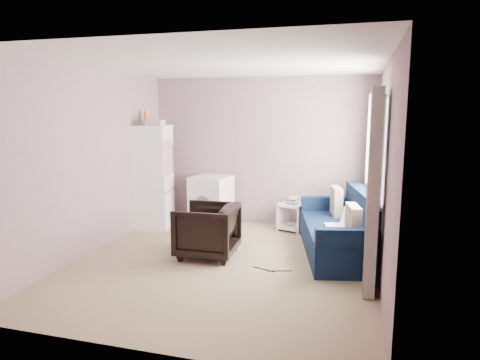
{
  "coord_description": "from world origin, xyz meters",
  "views": [
    {
      "loc": [
        1.63,
        -5.0,
        1.97
      ],
      "look_at": [
        0.05,
        0.6,
        1.0
      ],
      "focal_mm": 32.0,
      "sensor_mm": 36.0,
      "label": 1
    }
  ],
  "objects_px": {
    "fridge": "(152,176)",
    "washing_machine": "(211,200)",
    "side_table": "(293,215)",
    "sofa": "(344,232)",
    "armchair": "(207,228)"
  },
  "relations": [
    {
      "from": "armchair",
      "to": "side_table",
      "type": "height_order",
      "value": "armchair"
    },
    {
      "from": "washing_machine",
      "to": "side_table",
      "type": "relative_size",
      "value": 1.54
    },
    {
      "from": "sofa",
      "to": "armchair",
      "type": "bearing_deg",
      "value": -175.35
    },
    {
      "from": "armchair",
      "to": "side_table",
      "type": "bearing_deg",
      "value": 147.21
    },
    {
      "from": "armchair",
      "to": "side_table",
      "type": "xyz_separation_m",
      "value": [
        0.92,
        1.57,
        -0.13
      ]
    },
    {
      "from": "side_table",
      "to": "washing_machine",
      "type": "bearing_deg",
      "value": -176.44
    },
    {
      "from": "armchair",
      "to": "sofa",
      "type": "xyz_separation_m",
      "value": [
        1.77,
        0.55,
        -0.07
      ]
    },
    {
      "from": "fridge",
      "to": "washing_machine",
      "type": "bearing_deg",
      "value": 12.42
    },
    {
      "from": "fridge",
      "to": "side_table",
      "type": "xyz_separation_m",
      "value": [
        2.29,
        0.44,
        -0.61
      ]
    },
    {
      "from": "fridge",
      "to": "sofa",
      "type": "bearing_deg",
      "value": -19.34
    },
    {
      "from": "fridge",
      "to": "sofa",
      "type": "height_order",
      "value": "fridge"
    },
    {
      "from": "washing_machine",
      "to": "sofa",
      "type": "distance_m",
      "value": 2.42
    },
    {
      "from": "fridge",
      "to": "sofa",
      "type": "xyz_separation_m",
      "value": [
        3.14,
        -0.57,
        -0.55
      ]
    },
    {
      "from": "armchair",
      "to": "washing_machine",
      "type": "bearing_deg",
      "value": -164.93
    },
    {
      "from": "armchair",
      "to": "fridge",
      "type": "bearing_deg",
      "value": -131.67
    }
  ]
}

